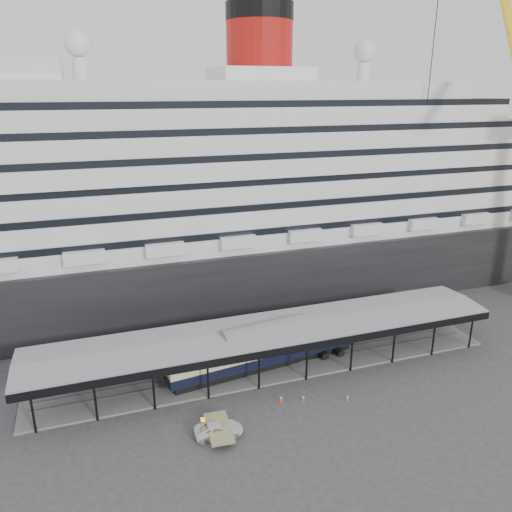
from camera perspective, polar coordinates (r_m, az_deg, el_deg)
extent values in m
plane|color=#333335|center=(57.95, 3.44, -14.84)|extent=(200.00, 200.00, 0.00)
cube|color=black|center=(83.30, -4.84, -0.31)|extent=(130.00, 30.00, 10.00)
cylinder|color=#A7120D|center=(81.31, 0.41, 22.48)|extent=(10.00, 10.00, 9.00)
cylinder|color=black|center=(81.84, 0.41, 26.15)|extent=(10.10, 10.10, 2.50)
sphere|color=silver|center=(76.78, -19.74, 21.93)|extent=(3.60, 3.60, 3.60)
sphere|color=silver|center=(88.91, 12.29, 21.95)|extent=(3.60, 3.60, 3.60)
cube|color=slate|center=(61.81, 1.64, -12.35)|extent=(56.00, 8.00, 0.24)
cube|color=slate|center=(61.15, 1.89, -12.55)|extent=(54.00, 0.08, 0.10)
cube|color=slate|center=(62.31, 1.41, -11.90)|extent=(54.00, 0.08, 0.10)
cube|color=black|center=(56.02, 3.33, -10.77)|extent=(56.00, 0.18, 0.90)
cube|color=black|center=(63.49, 0.25, -7.02)|extent=(56.00, 0.18, 0.90)
cube|color=slate|center=(59.37, 1.69, -8.16)|extent=(56.00, 9.00, 0.24)
cube|color=yellow|center=(83.52, 27.19, 21.73)|extent=(11.42, 18.78, 16.80)
cylinder|color=black|center=(81.73, 18.51, 11.84)|extent=(0.12, 0.12, 47.21)
imported|color=silver|center=(51.10, -4.26, -19.16)|extent=(4.88, 2.53, 1.31)
cube|color=black|center=(61.33, 0.99, -12.06)|extent=(23.22, 5.63, 0.77)
cube|color=black|center=(60.84, 1.00, -11.26)|extent=(24.37, 6.21, 1.21)
cube|color=beige|center=(60.19, 1.01, -10.17)|extent=(24.38, 6.25, 1.43)
cube|color=black|center=(59.75, 1.01, -9.39)|extent=(24.37, 6.21, 0.44)
cube|color=#DD3D0C|center=(55.83, 2.87, -16.26)|extent=(0.46, 0.46, 0.03)
cone|color=#DD3D0C|center=(55.62, 2.88, -15.94)|extent=(0.39, 0.39, 0.73)
cylinder|color=white|center=(55.58, 2.88, -15.88)|extent=(0.23, 0.23, 0.14)
cube|color=#D8570C|center=(56.81, 10.40, -15.89)|extent=(0.46, 0.46, 0.03)
cone|color=#D8570C|center=(56.62, 10.42, -15.61)|extent=(0.39, 0.39, 0.67)
cylinder|color=white|center=(56.58, 10.42, -15.55)|extent=(0.21, 0.21, 0.13)
cube|color=#CF4C0B|center=(56.14, 5.41, -16.10)|extent=(0.45, 0.45, 0.03)
cone|color=#CF4C0B|center=(55.96, 5.42, -15.82)|extent=(0.38, 0.38, 0.66)
cylinder|color=white|center=(55.92, 5.42, -15.77)|extent=(0.21, 0.21, 0.13)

